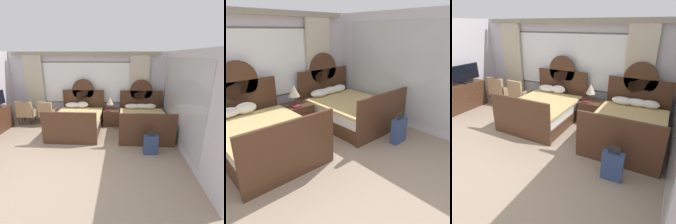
% 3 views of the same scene
% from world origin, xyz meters
% --- Properties ---
extents(ground_plane, '(24.00, 24.00, 0.00)m').
position_xyz_m(ground_plane, '(0.00, 0.00, 0.00)').
color(ground_plane, gray).
extents(wall_back_window, '(6.17, 0.22, 2.70)m').
position_xyz_m(wall_back_window, '(0.00, 4.04, 1.41)').
color(wall_back_window, silver).
rests_on(wall_back_window, ground_plane).
extents(wall_right_mirror, '(0.08, 4.64, 2.70)m').
position_xyz_m(wall_right_mirror, '(3.12, 1.75, 1.35)').
color(wall_right_mirror, silver).
rests_on(wall_right_mirror, ground_plane).
extents(bed_near_window, '(1.64, 2.15, 1.69)m').
position_xyz_m(bed_near_window, '(-0.11, 2.84, 0.36)').
color(bed_near_window, '#472B1C').
rests_on(bed_near_window, ground_plane).
extents(bed_near_mirror, '(1.64, 2.15, 1.69)m').
position_xyz_m(bed_near_mirror, '(2.17, 2.85, 0.36)').
color(bed_near_mirror, '#472B1C').
rests_on(bed_near_mirror, ground_plane).
extents(nightstand_between_beds, '(0.59, 0.61, 0.59)m').
position_xyz_m(nightstand_between_beds, '(1.03, 3.44, 0.30)').
color(nightstand_between_beds, '#472B1C').
rests_on(nightstand_between_beds, ground_plane).
extents(table_lamp_on_nightstand, '(0.27, 0.27, 0.48)m').
position_xyz_m(table_lamp_on_nightstand, '(0.98, 3.45, 0.93)').
color(table_lamp_on_nightstand, brown).
rests_on(table_lamp_on_nightstand, nightstand_between_beds).
extents(book_on_nightstand, '(0.18, 0.26, 0.03)m').
position_xyz_m(book_on_nightstand, '(0.91, 3.32, 0.61)').
color(book_on_nightstand, maroon).
rests_on(book_on_nightstand, nightstand_between_beds).
extents(armchair_by_window_left, '(0.59, 0.59, 0.92)m').
position_xyz_m(armchair_by_window_left, '(-1.42, 3.30, 0.48)').
color(armchair_by_window_left, tan).
rests_on(armchair_by_window_left, ground_plane).
extents(armchair_by_window_centre, '(0.61, 0.61, 0.92)m').
position_xyz_m(armchair_by_window_centre, '(-2.16, 3.30, 0.48)').
color(armchair_by_window_centre, tan).
rests_on(armchair_by_window_centre, ground_plane).
extents(armchair_by_window_right, '(0.59, 0.59, 0.92)m').
position_xyz_m(armchair_by_window_right, '(-2.28, 3.30, 0.48)').
color(armchair_by_window_right, tan).
rests_on(armchair_by_window_right, ground_plane).
extents(suitcase_on_floor, '(0.38, 0.18, 0.66)m').
position_xyz_m(suitcase_on_floor, '(2.22, 1.35, 0.27)').
color(suitcase_on_floor, navy).
rests_on(suitcase_on_floor, ground_plane).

